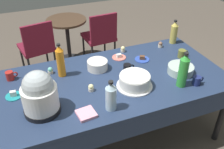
{
  "coord_description": "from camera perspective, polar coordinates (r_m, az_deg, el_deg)",
  "views": [
    {
      "loc": [
        -0.72,
        -1.83,
        2.12
      ],
      "look_at": [
        0.0,
        0.0,
        0.8
      ],
      "focal_mm": 40.42,
      "sensor_mm": 36.0,
      "label": 1
    }
  ],
  "objects": [
    {
      "name": "ground",
      "position": [
        2.89,
        0.0,
        -13.3
      ],
      "size": [
        9.0,
        9.0,
        0.0
      ],
      "primitive_type": "plane",
      "color": "brown"
    },
    {
      "name": "potluck_table",
      "position": [
        2.43,
        0.0,
        -2.19
      ],
      "size": [
        2.2,
        1.1,
        0.75
      ],
      "color": "navy",
      "rests_on": "ground"
    },
    {
      "name": "frosted_layer_cake",
      "position": [
        2.28,
        5.15,
        -1.49
      ],
      "size": [
        0.33,
        0.33,
        0.12
      ],
      "color": "silver",
      "rests_on": "potluck_table"
    },
    {
      "name": "slow_cooker",
      "position": [
        2.01,
        -16.07,
        -4.27
      ],
      "size": [
        0.29,
        0.29,
        0.37
      ],
      "color": "black",
      "rests_on": "potluck_table"
    },
    {
      "name": "glass_salad_bowl",
      "position": [
        2.55,
        15.23,
        1.14
      ],
      "size": [
        0.25,
        0.25,
        0.08
      ],
      "primitive_type": "cylinder",
      "color": "#B2C6BC",
      "rests_on": "potluck_table"
    },
    {
      "name": "ceramic_snack_bowl",
      "position": [
        2.52,
        -3.32,
        2.17
      ],
      "size": [
        0.2,
        0.2,
        0.09
      ],
      "primitive_type": "cylinder",
      "color": "silver",
      "rests_on": "potluck_table"
    },
    {
      "name": "dessert_plate_teal",
      "position": [
        2.33,
        -21.37,
        -4.39
      ],
      "size": [
        0.14,
        0.14,
        0.05
      ],
      "color": "teal",
      "rests_on": "potluck_table"
    },
    {
      "name": "dessert_plate_coral",
      "position": [
        2.73,
        1.59,
        4.0
      ],
      "size": [
        0.15,
        0.15,
        0.04
      ],
      "color": "#E07266",
      "rests_on": "potluck_table"
    },
    {
      "name": "dessert_plate_cobalt",
      "position": [
        2.72,
        6.83,
        3.54
      ],
      "size": [
        0.16,
        0.16,
        0.05
      ],
      "color": "#2D4CB2",
      "rests_on": "potluck_table"
    },
    {
      "name": "cupcake_rose",
      "position": [
        2.84,
        2.5,
        5.73
      ],
      "size": [
        0.05,
        0.05,
        0.07
      ],
      "color": "beige",
      "rests_on": "potluck_table"
    },
    {
      "name": "cupcake_mint",
      "position": [
        2.53,
        -13.78,
        0.88
      ],
      "size": [
        0.05,
        0.05,
        0.07
      ],
      "color": "beige",
      "rests_on": "potluck_table"
    },
    {
      "name": "cupcake_vanilla",
      "position": [
        2.24,
        -4.77,
        -3.01
      ],
      "size": [
        0.05,
        0.05,
        0.07
      ],
      "color": "beige",
      "rests_on": "potluck_table"
    },
    {
      "name": "cupcake_cocoa",
      "position": [
        2.49,
        -15.61,
        -0.05
      ],
      "size": [
        0.05,
        0.05,
        0.07
      ],
      "color": "beige",
      "rests_on": "potluck_table"
    },
    {
      "name": "cupcake_berry",
      "position": [
        2.99,
        10.88,
        6.66
      ],
      "size": [
        0.05,
        0.05,
        0.07
      ],
      "color": "beige",
      "rests_on": "potluck_table"
    },
    {
      "name": "soda_bottle_water",
      "position": [
        1.99,
        -0.26,
        -4.97
      ],
      "size": [
        0.09,
        0.09,
        0.27
      ],
      "color": "silver",
      "rests_on": "potluck_table"
    },
    {
      "name": "soda_bottle_lime_soda",
      "position": [
        2.31,
        15.82,
        0.83
      ],
      "size": [
        0.09,
        0.09,
        0.34
      ],
      "color": "green",
      "rests_on": "potluck_table"
    },
    {
      "name": "soda_bottle_orange_juice",
      "position": [
        2.41,
        -11.57,
        2.96
      ],
      "size": [
        0.08,
        0.08,
        0.34
      ],
      "color": "orange",
      "rests_on": "potluck_table"
    },
    {
      "name": "soda_bottle_ginger_ale",
      "position": [
        3.09,
        13.84,
        9.19
      ],
      "size": [
        0.08,
        0.08,
        0.28
      ],
      "color": "gold",
      "rests_on": "potluck_table"
    },
    {
      "name": "coffee_mug_olive",
      "position": [
        2.83,
        15.54,
        4.56
      ],
      "size": [
        0.12,
        0.08,
        0.09
      ],
      "color": "olive",
      "rests_on": "potluck_table"
    },
    {
      "name": "coffee_mug_navy",
      "position": [
        2.43,
        18.65,
        -1.3
      ],
      "size": [
        0.11,
        0.07,
        0.08
      ],
      "color": "navy",
      "rests_on": "potluck_table"
    },
    {
      "name": "coffee_mug_red",
      "position": [
        2.55,
        -22.05,
        -0.25
      ],
      "size": [
        0.11,
        0.07,
        0.08
      ],
      "color": "#B2231E",
      "rests_on": "potluck_table"
    },
    {
      "name": "coffee_mug_black",
      "position": [
        2.48,
        3.52,
        1.45
      ],
      "size": [
        0.11,
        0.08,
        0.08
      ],
      "color": "black",
      "rests_on": "potluck_table"
    },
    {
      "name": "paper_napkin_stack",
      "position": [
        2.01,
        -5.84,
        -8.82
      ],
      "size": [
        0.16,
        0.16,
        0.02
      ],
      "primitive_type": "cube",
      "rotation": [
        0.0,
        0.0,
        0.12
      ],
      "color": "pink",
      "rests_on": "potluck_table"
    },
    {
      "name": "maroon_chair_left",
      "position": [
        3.72,
        -16.56,
        6.38
      ],
      "size": [
        0.52,
        0.52,
        0.85
      ],
      "color": "maroon",
      "rests_on": "ground"
    },
    {
      "name": "maroon_chair_right",
      "position": [
        3.88,
        -2.65,
        8.97
      ],
      "size": [
        0.47,
        0.47,
        0.85
      ],
      "color": "maroon",
      "rests_on": "ground"
    },
    {
      "name": "round_cafe_table",
      "position": [
        3.97,
        -10.05,
        9.18
      ],
      "size": [
        0.6,
        0.6,
        0.72
      ],
      "color": "#473323",
      "rests_on": "ground"
    }
  ]
}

